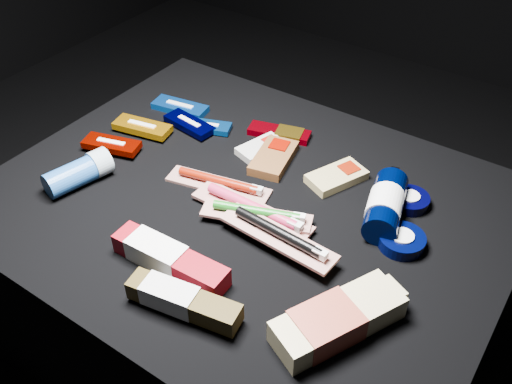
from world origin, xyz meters
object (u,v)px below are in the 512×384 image
Objects in this scene: deodorant_stick at (80,173)px; toothpaste_carton_red at (166,258)px; bodywash_bottle at (336,321)px; lotion_bottle at (386,205)px.

toothpaste_carton_red is at bearing -0.85° from deodorant_stick.
deodorant_stick is at bearing 163.47° from toothpaste_carton_red.
bodywash_bottle is 1.58× the size of deodorant_stick.
deodorant_stick is at bearing -157.22° from bodywash_bottle.
bodywash_bottle is at bearing 6.47° from toothpaste_carton_red.
bodywash_bottle is at bearing -96.01° from lotion_bottle.
lotion_bottle is 0.28m from bodywash_bottle.
deodorant_stick is 0.65× the size of toothpaste_carton_red.
bodywash_bottle is 0.30m from toothpaste_carton_red.
lotion_bottle is 1.43× the size of deodorant_stick.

